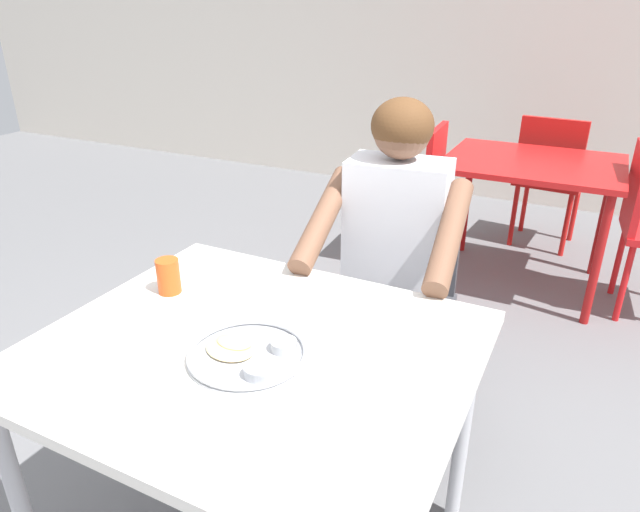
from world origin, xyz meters
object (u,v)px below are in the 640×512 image
Objects in this scene: drinking_cup at (168,275)px; table_background_red at (531,177)px; table_foreground at (254,372)px; thali_tray at (249,353)px; chair_foreground at (401,288)px; diner_foreground at (389,254)px; chair_red_left at (414,186)px; chair_red_far at (549,173)px.

table_background_red is at bearing 70.77° from drinking_cup.
table_foreground is 0.10m from thali_tray.
table_foreground is at bearing 114.38° from thali_tray.
drinking_cup is at bearing -118.76° from chair_foreground.
diner_foreground is (0.46, 0.58, -0.07)m from drinking_cup.
table_foreground is 0.84× the size of diner_foreground.
chair_foreground is 0.70× the size of diner_foreground.
diner_foreground is at bearing 82.39° from table_foreground.
thali_tray is at bearing -24.13° from drinking_cup.
table_foreground reaches higher than table_background_red.
table_foreground is 2.21m from chair_red_left.
thali_tray is 0.33× the size of chair_red_far.
chair_foreground is at bearing -100.03° from chair_red_far.
table_foreground is 1.20× the size of chair_red_far.
diner_foreground is (0.02, -0.22, 0.24)m from chair_foreground.
chair_red_left is at bearing -137.48° from chair_red_far.
drinking_cup is 0.12× the size of chair_foreground.
drinking_cup is at bearing -109.23° from table_background_red.
chair_foreground is at bearing 86.79° from thali_tray.
thali_tray is 0.33× the size of chair_red_left.
table_foreground is at bearing -82.58° from chair_red_left.
drinking_cup reaches higher than thali_tray.
chair_red_far is (0.41, 2.82, -0.16)m from table_foreground.
chair_red_left is (0.08, 2.06, -0.30)m from drinking_cup.
table_foreground is 0.41m from drinking_cup.
drinking_cup is at bearing -106.02° from chair_red_far.
chair_foreground reaches higher than drinking_cup.
chair_red_far is at bearing 81.49° from diner_foreground.
drinking_cup is 0.12× the size of chair_red_left.
diner_foreground reaches higher than table_background_red.
thali_tray is at bearing -98.63° from table_background_red.
diner_foreground is at bearing 51.64° from drinking_cup.
drinking_cup is 2.21m from table_background_red.
thali_tray is at bearing -82.20° from chair_red_left.
thali_tray is at bearing -95.55° from diner_foreground.
chair_red_far reaches higher than chair_foreground.
chair_foreground is 0.99× the size of chair_red_far.
table_background_red is at bearing 80.66° from table_foreground.
chair_red_left reaches higher than table_foreground.
table_foreground is 1.14× the size of table_background_red.
chair_red_far reaches higher than table_foreground.
drinking_cup is 2.82m from chair_red_far.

